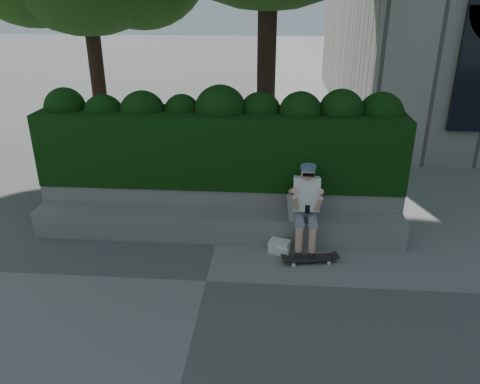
# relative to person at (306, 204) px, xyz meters

# --- Properties ---
(ground) EXTENTS (80.00, 80.00, 0.00)m
(ground) POSITION_rel_person_xyz_m (-1.41, -1.07, -0.75)
(ground) COLOR slate
(ground) RESTS_ON ground
(bench_ledge) EXTENTS (6.00, 0.45, 0.45)m
(bench_ledge) POSITION_rel_person_xyz_m (-1.41, 0.18, -0.53)
(bench_ledge) COLOR gray
(bench_ledge) RESTS_ON ground
(planter_wall) EXTENTS (6.00, 0.50, 0.75)m
(planter_wall) POSITION_rel_person_xyz_m (-1.41, 0.66, -0.38)
(planter_wall) COLOR gray
(planter_wall) RESTS_ON ground
(hedge) EXTENTS (6.00, 1.00, 1.20)m
(hedge) POSITION_rel_person_xyz_m (-1.41, 0.88, 0.60)
(hedge) COLOR black
(hedge) RESTS_ON planter_wall
(person) EXTENTS (0.40, 0.76, 1.38)m
(person) POSITION_rel_person_xyz_m (0.00, 0.00, 0.00)
(person) COLOR gray
(person) RESTS_ON ground
(skateboard) EXTENTS (0.79, 0.33, 0.08)m
(skateboard) POSITION_rel_person_xyz_m (0.07, -0.45, -0.69)
(skateboard) COLOR black
(skateboard) RESTS_ON ground
(backpack_plaid) EXTENTS (0.34, 0.29, 0.44)m
(backpack_plaid) POSITION_rel_person_xyz_m (-0.11, 0.08, -0.08)
(backpack_plaid) COLOR #A5A4A9
(backpack_plaid) RESTS_ON bench_ledge
(backpack_ground) EXTENTS (0.36, 0.31, 0.20)m
(backpack_ground) POSITION_rel_person_xyz_m (-0.39, -0.19, -0.65)
(backpack_ground) COLOR silver
(backpack_ground) RESTS_ON ground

